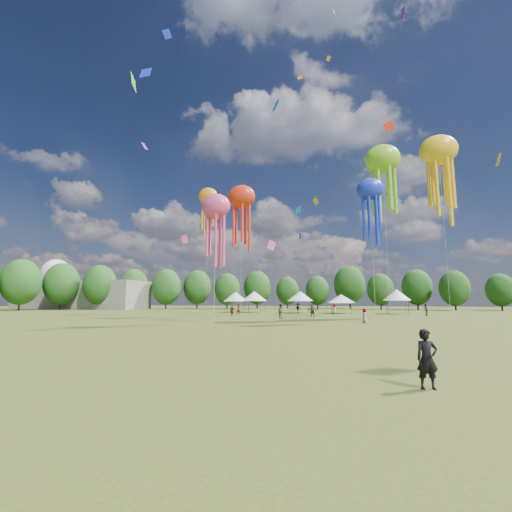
# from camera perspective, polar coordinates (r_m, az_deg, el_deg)

# --- Properties ---
(ground) EXTENTS (300.00, 300.00, 0.00)m
(ground) POSITION_cam_1_polar(r_m,az_deg,el_deg) (13.22, -9.69, -17.49)
(ground) COLOR #384416
(ground) RESTS_ON ground
(observer_main) EXTENTS (0.64, 0.50, 1.56)m
(observer_main) POSITION_cam_1_polar(r_m,az_deg,el_deg) (10.50, 26.73, -15.12)
(observer_main) COLOR black
(observer_main) RESTS_ON ground
(spectator_near) EXTENTS (1.16, 1.14, 1.88)m
(spectator_near) POSITION_cam_1_polar(r_m,az_deg,el_deg) (45.65, 4.17, -9.26)
(spectator_near) COLOR gray
(spectator_near) RESTS_ON ground
(spectators_far) EXTENTS (30.91, 28.74, 1.89)m
(spectators_far) POSITION_cam_1_polar(r_m,az_deg,el_deg) (56.88, 10.86, -8.84)
(spectators_far) COLOR gray
(spectators_far) RESTS_ON ground
(festival_tents) EXTENTS (35.28, 7.58, 4.45)m
(festival_tents) POSITION_cam_1_polar(r_m,az_deg,el_deg) (67.40, 7.94, -6.73)
(festival_tents) COLOR #47474C
(festival_tents) RESTS_ON ground
(show_kites) EXTENTS (45.92, 30.57, 28.69)m
(show_kites) POSITION_cam_1_polar(r_m,az_deg,el_deg) (55.32, 14.22, 11.13)
(show_kites) COLOR red
(show_kites) RESTS_ON ground
(small_kites) EXTENTS (69.21, 63.85, 46.22)m
(small_kites) POSITION_cam_1_polar(r_m,az_deg,el_deg) (61.09, 8.00, 20.85)
(small_kites) COLOR red
(small_kites) RESTS_ON ground
(treeline) EXTENTS (201.57, 95.24, 13.43)m
(treeline) POSITION_cam_1_polar(r_m,az_deg,el_deg) (75.02, 8.45, -4.24)
(treeline) COLOR #38281C
(treeline) RESTS_ON ground
(hangar) EXTENTS (40.00, 12.00, 8.00)m
(hangar) POSITION_cam_1_polar(r_m,az_deg,el_deg) (114.16, -27.29, -5.88)
(hangar) COLOR gray
(hangar) RESTS_ON ground
(radome) EXTENTS (9.00, 9.00, 16.00)m
(radome) POSITION_cam_1_polar(r_m,az_deg,el_deg) (129.87, -30.52, -3.13)
(radome) COLOR white
(radome) RESTS_ON ground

